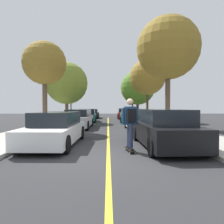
# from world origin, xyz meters

# --- Properties ---
(ground) EXTENTS (80.00, 80.00, 0.00)m
(ground) POSITION_xyz_m (0.00, 0.00, 0.00)
(ground) COLOR #2D2D30
(center_line) EXTENTS (0.12, 39.20, 0.01)m
(center_line) POSITION_xyz_m (0.00, 4.00, 0.00)
(center_line) COLOR gold
(center_line) RESTS_ON ground
(parked_car_left_nearest) EXTENTS (1.97, 4.65, 1.37)m
(parked_car_left_nearest) POSITION_xyz_m (-2.20, 2.16, 0.67)
(parked_car_left_nearest) COLOR white
(parked_car_left_nearest) RESTS_ON ground
(parked_car_left_near) EXTENTS (1.92, 4.48, 1.39)m
(parked_car_left_near) POSITION_xyz_m (-2.20, 8.94, 0.69)
(parked_car_left_near) COLOR #B7B7BC
(parked_car_left_near) RESTS_ON ground
(parked_car_left_far) EXTENTS (1.98, 4.46, 1.35)m
(parked_car_left_far) POSITION_xyz_m (-2.20, 15.29, 0.67)
(parked_car_left_far) COLOR #196066
(parked_car_left_far) RESTS_ON ground
(parked_car_left_farthest) EXTENTS (1.84, 4.50, 1.26)m
(parked_car_left_farthest) POSITION_xyz_m (-2.20, 21.70, 0.63)
(parked_car_left_farthest) COLOR black
(parked_car_left_farthest) RESTS_ON ground
(parked_car_right_nearest) EXTENTS (2.03, 4.67, 1.49)m
(parked_car_right_nearest) POSITION_xyz_m (2.20, 1.60, 0.73)
(parked_car_right_nearest) COLOR black
(parked_car_right_nearest) RESTS_ON ground
(parked_car_right_near) EXTENTS (1.92, 4.45, 1.41)m
(parked_car_right_near) POSITION_xyz_m (2.20, 7.34, 0.68)
(parked_car_right_near) COLOR white
(parked_car_right_near) RESTS_ON ground
(parked_car_right_far) EXTENTS (2.08, 4.22, 1.38)m
(parked_car_right_far) POSITION_xyz_m (2.20, 14.45, 0.69)
(parked_car_right_far) COLOR #196066
(parked_car_right_far) RESTS_ON ground
(parked_car_right_farthest) EXTENTS (2.04, 4.73, 1.35)m
(parked_car_right_farthest) POSITION_xyz_m (2.20, 20.86, 0.67)
(parked_car_right_farthest) COLOR maroon
(parked_car_right_farthest) RESTS_ON ground
(street_tree_left_nearest) EXTENTS (2.84, 2.84, 5.74)m
(street_tree_left_nearest) POSITION_xyz_m (-4.18, 7.20, 4.42)
(street_tree_left_nearest) COLOR brown
(street_tree_left_nearest) RESTS_ON sidewalk_left
(street_tree_left_near) EXTENTS (4.21, 4.21, 5.91)m
(street_tree_left_near) POSITION_xyz_m (-4.18, 14.42, 3.94)
(street_tree_left_near) COLOR brown
(street_tree_left_near) RESTS_ON sidewalk_left
(street_tree_right_nearest) EXTENTS (4.38, 4.38, 7.74)m
(street_tree_right_nearest) POSITION_xyz_m (4.18, 7.93, 5.67)
(street_tree_right_nearest) COLOR brown
(street_tree_right_nearest) RESTS_ON sidewalk_right
(street_tree_right_near) EXTENTS (3.79, 3.79, 6.49)m
(street_tree_right_near) POSITION_xyz_m (4.18, 15.44, 4.72)
(street_tree_right_near) COLOR #4C3823
(street_tree_right_near) RESTS_ON sidewalk_right
(street_tree_right_far) EXTENTS (4.80, 4.80, 6.50)m
(street_tree_right_far) POSITION_xyz_m (4.18, 22.69, 4.23)
(street_tree_right_far) COLOR #3D2D1E
(street_tree_right_far) RESTS_ON sidewalk_right
(street_tree_right_farthest) EXTENTS (3.04, 3.04, 6.55)m
(street_tree_right_farthest) POSITION_xyz_m (4.18, 28.85, 5.14)
(street_tree_right_farthest) COLOR #3D2D1E
(street_tree_right_farthest) RESTS_ON sidewalk_right
(streetlamp) EXTENTS (0.36, 0.24, 6.07)m
(streetlamp) POSITION_xyz_m (-3.95, 15.51, 3.58)
(streetlamp) COLOR #38383D
(streetlamp) RESTS_ON sidewalk_left
(skateboard) EXTENTS (0.34, 0.86, 0.10)m
(skateboard) POSITION_xyz_m (0.76, 0.75, 0.09)
(skateboard) COLOR black
(skateboard) RESTS_ON ground
(skateboarder) EXTENTS (0.59, 0.71, 1.78)m
(skateboarder) POSITION_xyz_m (0.77, 0.72, 1.12)
(skateboarder) COLOR black
(skateboarder) RESTS_ON skateboard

